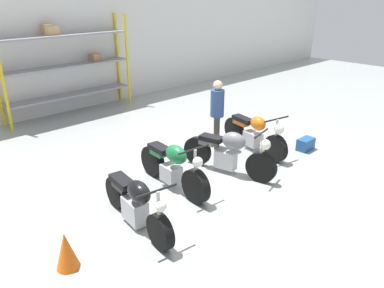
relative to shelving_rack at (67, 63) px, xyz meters
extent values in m
plane|color=#9EA3A0|center=(-0.28, -5.99, -1.54)|extent=(30.00, 30.00, 0.00)
cube|color=silver|center=(-0.28, 0.36, 0.26)|extent=(30.00, 0.08, 3.60)
cylinder|color=yellow|center=(-1.94, -0.28, -0.11)|extent=(0.08, 0.08, 2.86)
cylinder|color=yellow|center=(1.92, -0.28, -0.11)|extent=(0.08, 0.08, 2.86)
cylinder|color=yellow|center=(1.92, 0.27, -0.11)|extent=(0.08, 0.08, 2.86)
cube|color=gray|center=(-0.01, -0.01, -0.95)|extent=(3.86, 0.55, 0.05)
cube|color=gray|center=(-0.01, -0.01, -0.08)|extent=(3.86, 0.55, 0.05)
cube|color=gray|center=(-0.01, -0.01, 0.79)|extent=(3.86, 0.55, 0.05)
cube|color=tan|center=(-0.43, 0.09, 0.97)|extent=(0.23, 0.29, 0.30)
cube|color=#A87F51|center=(0.97, 0.05, 0.06)|extent=(0.31, 0.30, 0.23)
cube|color=tan|center=(-0.30, 0.04, 0.93)|extent=(0.34, 0.21, 0.23)
cylinder|color=black|center=(-2.22, -6.95, -1.25)|extent=(0.22, 0.58, 0.57)
cylinder|color=black|center=(-2.04, -5.53, -1.25)|extent=(0.22, 0.58, 0.57)
cube|color=#ADADB2|center=(-2.12, -6.19, -1.28)|extent=(0.32, 0.50, 0.39)
ellipsoid|color=black|center=(-2.14, -6.36, -0.87)|extent=(0.35, 0.56, 0.34)
cube|color=black|center=(-2.07, -5.80, -0.92)|extent=(0.31, 0.58, 0.10)
cube|color=black|center=(-2.07, -5.78, -1.01)|extent=(0.25, 0.41, 0.12)
cylinder|color=#ADADB2|center=(-2.22, -6.93, -0.93)|extent=(0.06, 0.06, 0.65)
sphere|color=silver|center=(-2.22, -7.00, -0.80)|extent=(0.16, 0.16, 0.16)
cylinder|color=black|center=(-2.21, -6.90, -0.60)|extent=(0.66, 0.12, 0.04)
cylinder|color=black|center=(-0.94, -6.38, -1.22)|extent=(0.21, 0.65, 0.63)
cylinder|color=black|center=(-0.83, -5.02, -1.22)|extent=(0.21, 0.65, 0.63)
cube|color=#ADADB2|center=(-0.88, -5.65, -1.25)|extent=(0.32, 0.41, 0.32)
ellipsoid|color=#196B38|center=(-0.90, -5.82, -0.80)|extent=(0.33, 0.54, 0.35)
cube|color=black|center=(-0.85, -5.28, -0.85)|extent=(0.28, 0.53, 0.10)
cube|color=#196B38|center=(-0.85, -5.25, -0.94)|extent=(0.24, 0.37, 0.12)
cylinder|color=#ADADB2|center=(-0.94, -6.36, -0.87)|extent=(0.05, 0.05, 0.69)
sphere|color=silver|center=(-0.95, -6.43, -0.73)|extent=(0.19, 0.19, 0.19)
cylinder|color=black|center=(-0.94, -6.33, -0.53)|extent=(0.65, 0.09, 0.04)
cylinder|color=black|center=(0.52, -6.72, -1.22)|extent=(0.26, 0.64, 0.63)
cylinder|color=black|center=(0.19, -5.28, -1.22)|extent=(0.26, 0.64, 0.63)
cube|color=#ADADB2|center=(0.34, -5.95, -1.25)|extent=(0.31, 0.48, 0.37)
ellipsoid|color=slate|center=(0.38, -6.11, -0.80)|extent=(0.41, 0.56, 0.36)
cube|color=black|center=(0.26, -5.61, -0.86)|extent=(0.35, 0.53, 0.10)
cube|color=slate|center=(0.24, -5.53, -0.95)|extent=(0.29, 0.38, 0.12)
cylinder|color=#ADADB2|center=(0.51, -6.70, -0.87)|extent=(0.06, 0.06, 0.70)
sphere|color=silver|center=(0.53, -6.77, -0.73)|extent=(0.21, 0.21, 0.21)
cylinder|color=black|center=(0.51, -6.67, -0.52)|extent=(0.58, 0.17, 0.04)
cylinder|color=black|center=(1.54, -6.35, -1.23)|extent=(0.25, 0.63, 0.61)
cylinder|color=black|center=(1.82, -4.93, -1.23)|extent=(0.25, 0.63, 0.61)
cube|color=#ADADB2|center=(1.69, -5.59, -1.26)|extent=(0.32, 0.44, 0.33)
ellipsoid|color=orange|center=(1.66, -5.76, -0.83)|extent=(0.35, 0.46, 0.32)
cube|color=black|center=(1.76, -5.24, -0.88)|extent=(0.33, 0.62, 0.10)
cube|color=orange|center=(1.77, -5.18, -0.97)|extent=(0.27, 0.44, 0.12)
cylinder|color=#ADADB2|center=(1.55, -6.33, -0.90)|extent=(0.06, 0.06, 0.66)
sphere|color=silver|center=(1.53, -6.40, -0.77)|extent=(0.22, 0.22, 0.22)
cylinder|color=black|center=(1.55, -6.30, -0.57)|extent=(0.69, 0.17, 0.04)
cylinder|color=#38332D|center=(1.23, -4.86, -1.14)|extent=(0.13, 0.13, 0.80)
cylinder|color=#38332D|center=(1.11, -4.99, -1.14)|extent=(0.13, 0.13, 0.80)
cylinder|color=navy|center=(1.17, -4.93, -0.43)|extent=(0.45, 0.45, 0.63)
sphere|color=beige|center=(1.17, -4.93, -0.01)|extent=(0.22, 0.22, 0.22)
cube|color=#1E4C8C|center=(2.61, -6.48, -1.40)|extent=(0.44, 0.26, 0.28)
cone|color=orange|center=(-3.40, -6.40, -1.26)|extent=(0.32, 0.32, 0.55)
camera|label=1|loc=(-5.02, -10.53, 1.99)|focal=35.00mm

